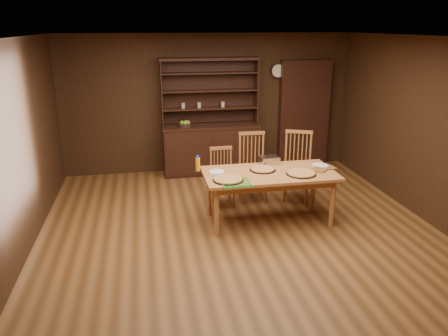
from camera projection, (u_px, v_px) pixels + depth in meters
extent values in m
plane|color=brown|center=(243.00, 236.00, 5.96)|extent=(6.00, 6.00, 0.00)
plane|color=white|center=(245.00, 37.00, 5.14)|extent=(6.00, 6.00, 0.00)
plane|color=#372411|center=(208.00, 104.00, 8.35)|extent=(5.50, 0.00, 5.50)
plane|color=#372411|center=(352.00, 266.00, 2.75)|extent=(5.50, 0.00, 5.50)
plane|color=#372411|center=(14.00, 155.00, 5.07)|extent=(0.00, 6.00, 6.00)
plane|color=#372411|center=(437.00, 134.00, 6.03)|extent=(0.00, 6.00, 6.00)
cube|color=#321910|center=(211.00, 150.00, 8.37)|extent=(1.80, 0.50, 0.90)
cube|color=#321910|center=(211.00, 126.00, 8.23)|extent=(1.84, 0.52, 0.04)
cube|color=#321910|center=(208.00, 91.00, 8.24)|extent=(1.80, 0.02, 1.20)
cube|color=#321910|center=(161.00, 93.00, 7.95)|extent=(0.02, 0.32, 1.20)
cube|color=#321910|center=(256.00, 91.00, 8.26)|extent=(0.02, 0.32, 1.20)
cube|color=#321910|center=(209.00, 59.00, 7.92)|extent=(1.84, 0.34, 0.05)
cylinder|color=#B6AD9A|center=(183.00, 106.00, 8.09)|extent=(0.07, 0.07, 0.10)
cylinder|color=#B6AD9A|center=(199.00, 105.00, 8.14)|extent=(0.07, 0.07, 0.10)
cube|color=#321910|center=(304.00, 114.00, 8.67)|extent=(1.00, 0.18, 2.10)
cylinder|color=#321910|center=(278.00, 71.00, 8.36)|extent=(0.30, 0.04, 0.30)
cylinder|color=white|center=(278.00, 71.00, 8.34)|extent=(0.24, 0.01, 0.24)
cube|color=#C38244|center=(270.00, 174.00, 6.20)|extent=(1.88, 0.94, 0.04)
cylinder|color=#C38244|center=(217.00, 212.00, 5.84)|extent=(0.07, 0.07, 0.71)
cylinder|color=#C38244|center=(209.00, 193.00, 6.50)|extent=(0.07, 0.07, 0.71)
cylinder|color=#C38244|center=(332.00, 203.00, 6.13)|extent=(0.07, 0.07, 0.71)
cylinder|color=#C38244|center=(313.00, 186.00, 6.79)|extent=(0.07, 0.07, 0.71)
cube|color=#A06F36|center=(223.00, 182.00, 6.87)|extent=(0.39, 0.38, 0.04)
cylinder|color=#A06F36|center=(216.00, 198.00, 6.78)|extent=(0.03, 0.03, 0.36)
cylinder|color=#A06F36|center=(213.00, 192.00, 7.03)|extent=(0.03, 0.03, 0.36)
cylinder|color=#A06F36|center=(234.00, 196.00, 6.84)|extent=(0.03, 0.03, 0.36)
cylinder|color=#A06F36|center=(230.00, 190.00, 7.09)|extent=(0.03, 0.03, 0.36)
cube|color=#A06F36|center=(221.00, 148.00, 6.85)|extent=(0.36, 0.05, 0.05)
cube|color=#A06F36|center=(254.00, 173.00, 7.07)|extent=(0.46, 0.44, 0.04)
cylinder|color=#A06F36|center=(245.00, 191.00, 6.97)|extent=(0.04, 0.04, 0.44)
cylinder|color=#A06F36|center=(241.00, 184.00, 7.27)|extent=(0.04, 0.04, 0.44)
cylinder|color=#A06F36|center=(266.00, 189.00, 7.02)|extent=(0.04, 0.04, 0.44)
cylinder|color=#A06F36|center=(261.00, 182.00, 7.32)|extent=(0.04, 0.04, 0.44)
cube|color=#A06F36|center=(252.00, 133.00, 7.05)|extent=(0.43, 0.04, 0.05)
cube|color=#A06F36|center=(297.00, 172.00, 7.05)|extent=(0.60, 0.58, 0.04)
cylinder|color=#A06F36|center=(284.00, 189.00, 7.01)|extent=(0.04, 0.04, 0.45)
cylinder|color=#A06F36|center=(286.00, 182.00, 7.32)|extent=(0.04, 0.04, 0.45)
cylinder|color=#A06F36|center=(306.00, 191.00, 6.94)|extent=(0.04, 0.04, 0.45)
cylinder|color=#A06F36|center=(307.00, 184.00, 7.25)|extent=(0.04, 0.04, 0.45)
cube|color=#A06F36|center=(299.00, 132.00, 7.03)|extent=(0.42, 0.20, 0.05)
cylinder|color=black|center=(228.00, 180.00, 5.86)|extent=(0.42, 0.42, 0.01)
cylinder|color=tan|center=(228.00, 179.00, 5.86)|extent=(0.38, 0.38, 0.02)
torus|color=#CE8F4A|center=(228.00, 179.00, 5.86)|extent=(0.39, 0.39, 0.03)
cylinder|color=black|center=(301.00, 174.00, 6.11)|extent=(0.42, 0.42, 0.01)
cylinder|color=tan|center=(301.00, 173.00, 6.10)|extent=(0.39, 0.39, 0.02)
torus|color=#CE8F4A|center=(301.00, 173.00, 6.10)|extent=(0.40, 0.40, 0.03)
cylinder|color=black|center=(263.00, 170.00, 6.27)|extent=(0.37, 0.37, 0.01)
cylinder|color=tan|center=(263.00, 169.00, 6.27)|extent=(0.34, 0.34, 0.02)
torus|color=#CE8F4A|center=(263.00, 169.00, 6.27)|extent=(0.35, 0.35, 0.03)
cylinder|color=white|center=(217.00, 172.00, 6.18)|extent=(0.24, 0.24, 0.01)
torus|color=#3660A4|center=(217.00, 172.00, 6.18)|extent=(0.24, 0.24, 0.01)
cylinder|color=white|center=(320.00, 165.00, 6.47)|extent=(0.25, 0.25, 0.01)
torus|color=#3660A4|center=(320.00, 165.00, 6.47)|extent=(0.26, 0.26, 0.01)
cube|color=white|center=(269.00, 160.00, 6.56)|extent=(0.30, 0.23, 0.11)
cylinder|color=#FB9B0D|center=(198.00, 164.00, 6.22)|extent=(0.06, 0.06, 0.20)
cylinder|color=#1537AC|center=(198.00, 157.00, 6.19)|extent=(0.04, 0.04, 0.03)
cube|color=red|center=(328.00, 168.00, 6.37)|extent=(0.22, 0.22, 0.01)
cube|color=red|center=(318.00, 170.00, 6.27)|extent=(0.31, 0.31, 0.02)
cylinder|color=black|center=(185.00, 125.00, 8.08)|extent=(0.26, 0.26, 0.06)
sphere|color=#91BC32|center=(182.00, 123.00, 8.05)|extent=(0.08, 0.08, 0.08)
sphere|color=#91BC32|center=(186.00, 122.00, 8.10)|extent=(0.08, 0.08, 0.08)
sphere|color=#91BC32|center=(185.00, 123.00, 8.02)|extent=(0.08, 0.08, 0.08)
sphere|color=#91BC32|center=(188.00, 123.00, 8.05)|extent=(0.08, 0.08, 0.08)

